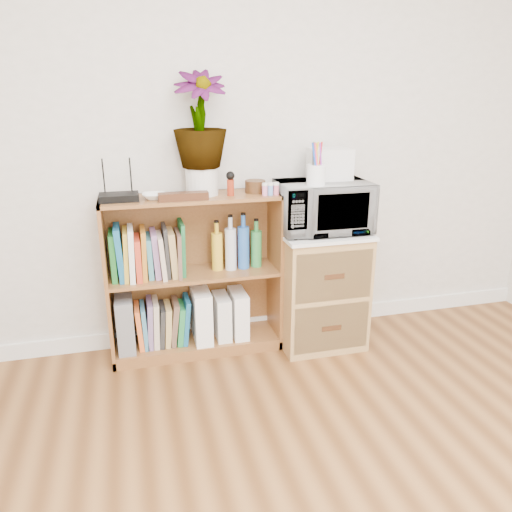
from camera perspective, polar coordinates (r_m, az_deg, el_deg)
name	(u,v)px	position (r m, az deg, el deg)	size (l,w,h in m)	color
skirting_board	(247,324)	(3.29, -0.99, -7.83)	(4.00, 0.02, 0.10)	white
bookshelf	(195,276)	(2.94, -7.04, -2.30)	(1.00, 0.30, 0.95)	brown
wicker_unit	(319,288)	(3.09, 7.17, -3.68)	(0.50, 0.45, 0.70)	#9E7542
microwave	(323,207)	(2.93, 7.64, 5.60)	(0.52, 0.35, 0.29)	silver
pen_cup	(316,175)	(2.78, 6.88, 9.17)	(0.10, 0.10, 0.11)	white
small_appliance	(330,164)	(2.98, 8.42, 10.38)	(0.23, 0.19, 0.18)	silver
router	(119,197)	(2.76, -15.39, 6.50)	(0.21, 0.14, 0.04)	black
white_bowl	(154,196)	(2.75, -11.55, 6.71)	(0.13, 0.13, 0.03)	white
plant_pot	(202,181)	(2.82, -6.20, 8.49)	(0.18, 0.18, 0.15)	silver
potted_plant	(200,120)	(2.78, -6.45, 15.24)	(0.29, 0.29, 0.51)	#2D7231
trinket_box	(183,196)	(2.69, -8.30, 6.76)	(0.26, 0.07, 0.04)	#321A0D
kokeshi_doll	(231,188)	(2.79, -2.93, 7.82)	(0.04, 0.04, 0.09)	maroon
wooden_bowl	(255,186)	(2.87, -0.09, 7.95)	(0.12, 0.12, 0.07)	#36220E
paint_jars	(270,190)	(2.80, 1.66, 7.52)	(0.11, 0.04, 0.06)	pink
file_box	(125,322)	(3.01, -14.71, -7.28)	(0.10, 0.26, 0.32)	slate
magazine_holder_left	(201,314)	(3.03, -6.27, -6.66)	(0.10, 0.26, 0.32)	white
magazine_holder_mid	(222,316)	(3.06, -3.93, -6.87)	(0.08, 0.21, 0.27)	white
magazine_holder_right	(238,313)	(3.07, -2.03, -6.53)	(0.09, 0.23, 0.28)	white
cookbooks	(147,254)	(2.86, -12.33, 0.27)	(0.41, 0.20, 0.31)	#1D6E28
liquor_bottles	(237,244)	(2.92, -2.17, 1.39)	(0.30, 0.07, 0.32)	gold
lower_books	(162,323)	(3.03, -10.65, -7.52)	(0.32, 0.19, 0.28)	orange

